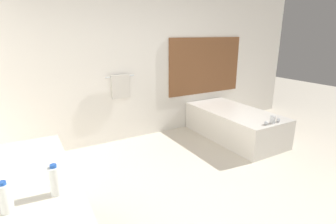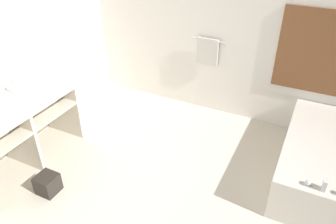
# 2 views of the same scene
# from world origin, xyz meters

# --- Properties ---
(ground_plane) EXTENTS (16.00, 16.00, 0.00)m
(ground_plane) POSITION_xyz_m (0.00, 0.00, 0.00)
(ground_plane) COLOR beige
(ground_plane) RESTS_ON ground
(wall_back_with_blinds) EXTENTS (7.40, 0.13, 2.70)m
(wall_back_with_blinds) POSITION_xyz_m (0.05, 2.23, 1.34)
(wall_back_with_blinds) COLOR white
(wall_back_with_blinds) RESTS_ON ground_plane
(vanity_counter) EXTENTS (0.67, 1.56, 0.86)m
(vanity_counter) POSITION_xyz_m (-1.85, -0.08, 0.62)
(vanity_counter) COLOR beige
(vanity_counter) RESTS_ON ground_plane
(bathtub) EXTENTS (0.91, 1.81, 0.63)m
(bathtub) POSITION_xyz_m (1.51, 1.29, 0.28)
(bathtub) COLOR silver
(bathtub) RESTS_ON ground_plane
(water_bottle_1) EXTENTS (0.07, 0.07, 0.21)m
(water_bottle_1) POSITION_xyz_m (-1.67, -0.39, 0.96)
(water_bottle_1) COLOR silver
(water_bottle_1) RESTS_ON vanity_counter
(water_bottle_2) EXTENTS (0.07, 0.07, 0.20)m
(water_bottle_2) POSITION_xyz_m (-1.94, -0.44, 0.95)
(water_bottle_2) COLOR silver
(water_bottle_2) RESTS_ON vanity_counter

